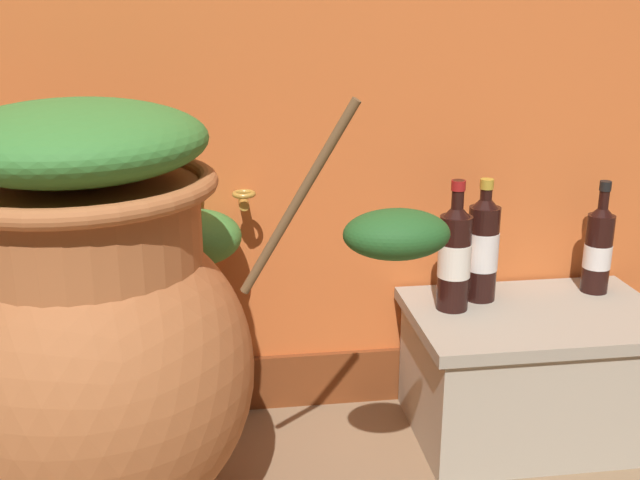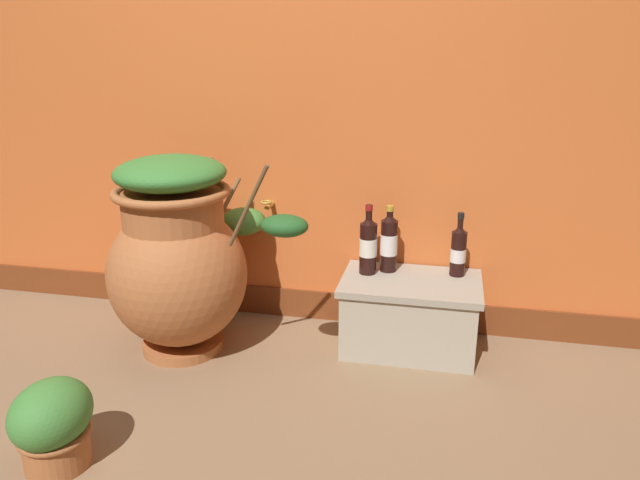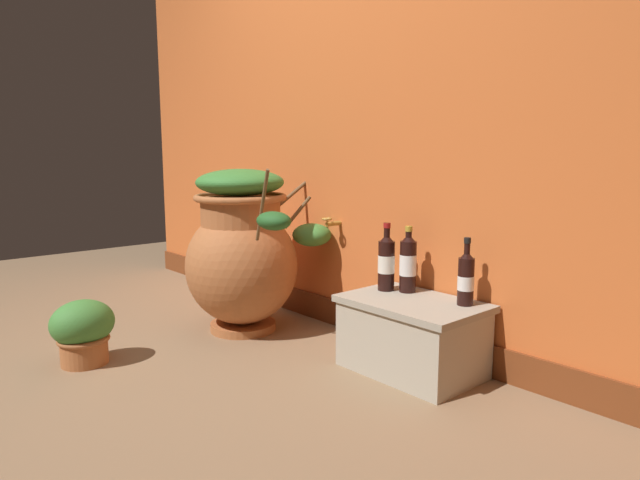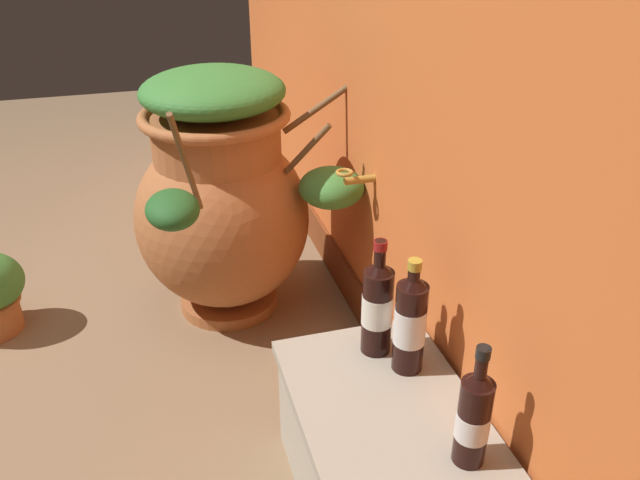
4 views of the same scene
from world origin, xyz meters
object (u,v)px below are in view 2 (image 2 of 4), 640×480
Objects in this scene: terracotta_urn at (179,256)px; wine_bottle_left at (389,241)px; potted_shrub at (53,423)px; wine_bottle_right at (368,244)px; wine_bottle_middle at (458,250)px.

wine_bottle_left is at bearing 19.72° from terracotta_urn.
wine_bottle_right is at bearing 52.14° from potted_shrub.
wine_bottle_middle is at bearing 42.86° from potted_shrub.
potted_shrub is at bearing -137.14° from wine_bottle_middle.
terracotta_urn reaches higher than wine_bottle_middle.
wine_bottle_middle is at bearing 8.48° from wine_bottle_right.
wine_bottle_left is 1.54m from potted_shrub.
terracotta_urn is 3.04× the size of wine_bottle_left.
wine_bottle_left is 0.10m from wine_bottle_right.
wine_bottle_left is at bearing 30.07° from wine_bottle_right.
wine_bottle_right is 1.06× the size of potted_shrub.
wine_bottle_left is 1.06× the size of wine_bottle_middle.
wine_bottle_middle reaches higher than potted_shrub.
wine_bottle_left is 0.31m from wine_bottle_middle.
wine_bottle_middle is at bearing 1.56° from wine_bottle_left.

